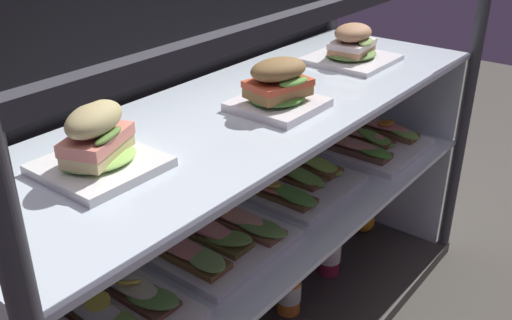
% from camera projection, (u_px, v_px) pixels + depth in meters
% --- Properties ---
extents(case_frame, '(1.43, 0.50, 0.95)m').
position_uv_depth(case_frame, '(210.00, 153.00, 1.40)').
color(case_frame, '#333338').
rests_on(case_frame, ground).
extents(riser_lower_tier, '(1.36, 0.44, 0.36)m').
position_uv_depth(riser_lower_tier, '(256.00, 275.00, 1.45)').
color(riser_lower_tier, silver).
rests_on(riser_lower_tier, case_base_deck).
extents(shelf_lower_glass, '(1.38, 0.45, 0.01)m').
position_uv_depth(shelf_lower_glass, '(256.00, 213.00, 1.37)').
color(shelf_lower_glass, silver).
rests_on(shelf_lower_glass, riser_lower_tier).
extents(riser_upper_tier, '(1.36, 0.44, 0.26)m').
position_uv_depth(riser_upper_tier, '(256.00, 162.00, 1.31)').
color(riser_upper_tier, silver).
rests_on(riser_upper_tier, shelf_lower_glass).
extents(shelf_upper_glass, '(1.38, 0.45, 0.01)m').
position_uv_depth(shelf_upper_glass, '(256.00, 108.00, 1.25)').
color(shelf_upper_glass, silver).
rests_on(shelf_upper_glass, riser_upper_tier).
extents(plated_roll_sandwich_center, '(0.18, 0.18, 0.12)m').
position_uv_depth(plated_roll_sandwich_center, '(98.00, 146.00, 0.95)').
color(plated_roll_sandwich_center, white).
rests_on(plated_roll_sandwich_center, shelf_upper_glass).
extents(plated_roll_sandwich_mid_right, '(0.17, 0.17, 0.11)m').
position_uv_depth(plated_roll_sandwich_mid_right, '(278.00, 89.00, 1.21)').
color(plated_roll_sandwich_mid_right, white).
rests_on(plated_roll_sandwich_mid_right, shelf_upper_glass).
extents(plated_roll_sandwich_left_of_center, '(0.21, 0.21, 0.10)m').
position_uv_depth(plated_roll_sandwich_left_of_center, '(352.00, 48.00, 1.52)').
color(plated_roll_sandwich_left_of_center, white).
rests_on(plated_roll_sandwich_left_of_center, shelf_upper_glass).
extents(open_sandwich_tray_center, '(0.28, 0.33, 0.06)m').
position_uv_depth(open_sandwich_tray_center, '(97.00, 315.00, 1.02)').
color(open_sandwich_tray_center, white).
rests_on(open_sandwich_tray_center, shelf_lower_glass).
extents(open_sandwich_tray_right_of_center, '(0.28, 0.33, 0.06)m').
position_uv_depth(open_sandwich_tray_right_of_center, '(209.00, 235.00, 1.24)').
color(open_sandwich_tray_right_of_center, white).
rests_on(open_sandwich_tray_right_of_center, shelf_lower_glass).
extents(open_sandwich_tray_near_right_corner, '(0.28, 0.33, 0.06)m').
position_uv_depth(open_sandwich_tray_near_right_corner, '(287.00, 176.00, 1.49)').
color(open_sandwich_tray_near_right_corner, white).
rests_on(open_sandwich_tray_near_right_corner, shelf_lower_glass).
extents(open_sandwich_tray_far_left, '(0.28, 0.33, 0.07)m').
position_uv_depth(open_sandwich_tray_far_left, '(365.00, 140.00, 1.68)').
color(open_sandwich_tray_far_left, white).
rests_on(open_sandwich_tray_far_left, shelf_lower_glass).
extents(juice_bottle_back_center, '(0.07, 0.07, 0.22)m').
position_uv_depth(juice_bottle_back_center, '(289.00, 284.00, 1.56)').
color(juice_bottle_back_center, orange).
rests_on(juice_bottle_back_center, case_base_deck).
extents(juice_bottle_front_middle, '(0.07, 0.07, 0.21)m').
position_uv_depth(juice_bottle_front_middle, '(330.00, 248.00, 1.72)').
color(juice_bottle_front_middle, maroon).
rests_on(juice_bottle_front_middle, case_base_deck).
extents(orange_fruit_beside_bottles, '(0.08, 0.08, 0.08)m').
position_uv_depth(orange_fruit_beside_bottles, '(363.00, 221.00, 1.94)').
color(orange_fruit_beside_bottles, orange).
rests_on(orange_fruit_beside_bottles, case_base_deck).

